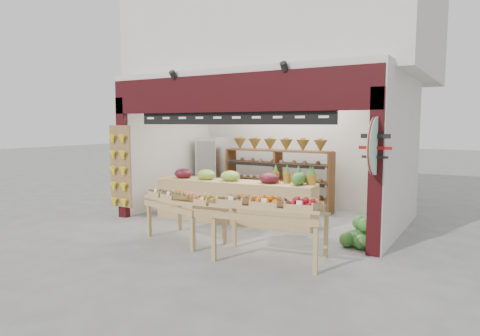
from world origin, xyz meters
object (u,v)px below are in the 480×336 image
object	(u,v)px
display_table_left	(183,200)
watermelon_pile	(362,236)
mid_counter	(234,199)
display_table_right	(271,206)
refrigerator	(213,169)
back_shelving	(278,164)
cardboard_stack	(221,203)

from	to	relation	value
display_table_left	watermelon_pile	size ratio (longest dim) A/B	2.30
mid_counter	display_table_right	xyz separation A→B (m)	(1.83, -1.90, 0.36)
refrigerator	display_table_right	distance (m)	5.10
refrigerator	mid_counter	world-z (taller)	refrigerator
back_shelving	refrigerator	distance (m)	1.96
display_table_right	cardboard_stack	bearing A→B (deg)	135.97
refrigerator	display_table_right	xyz separation A→B (m)	(3.57, -3.64, -0.03)
mid_counter	display_table_left	distance (m)	1.65
back_shelving	cardboard_stack	world-z (taller)	back_shelving
back_shelving	display_table_left	bearing A→B (deg)	-94.89
display_table_left	display_table_right	size ratio (longest dim) A/B	0.89
mid_counter	watermelon_pile	bearing A→B (deg)	-9.33
cardboard_stack	display_table_right	world-z (taller)	display_table_right
display_table_left	watermelon_pile	world-z (taller)	display_table_left
refrigerator	cardboard_stack	bearing A→B (deg)	-47.56
refrigerator	cardboard_stack	distance (m)	1.74
back_shelving	watermelon_pile	size ratio (longest dim) A/B	3.93
refrigerator	display_table_right	bearing A→B (deg)	-44.15
mid_counter	display_table_right	bearing A→B (deg)	-46.14
mid_counter	display_table_right	distance (m)	2.66
cardboard_stack	back_shelving	bearing A→B (deg)	53.67
display_table_left	display_table_right	distance (m)	1.93
watermelon_pile	mid_counter	bearing A→B (deg)	170.67
cardboard_stack	display_table_right	size ratio (longest dim) A/B	0.56
cardboard_stack	watermelon_pile	xyz separation A→B (m)	(3.52, -0.98, -0.08)
back_shelving	cardboard_stack	xyz separation A→B (m)	(-0.87, -1.19, -0.86)
watermelon_pile	back_shelving	bearing A→B (deg)	140.69
cardboard_stack	mid_counter	bearing A→B (deg)	-37.43
back_shelving	watermelon_pile	bearing A→B (deg)	-39.31
back_shelving	mid_counter	xyz separation A→B (m)	(-0.20, -1.70, -0.63)
cardboard_stack	watermelon_pile	distance (m)	3.66
back_shelving	display_table_right	bearing A→B (deg)	-65.71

